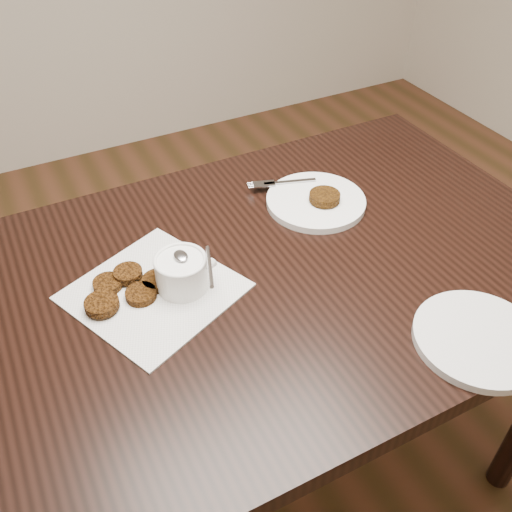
{
  "coord_description": "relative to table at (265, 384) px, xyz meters",
  "views": [
    {
      "loc": [
        -0.43,
        -0.66,
        1.48
      ],
      "look_at": [
        -0.07,
        0.04,
        0.8
      ],
      "focal_mm": 39.34,
      "sensor_mm": 36.0,
      "label": 1
    }
  ],
  "objects": [
    {
      "name": "napkin",
      "position": [
        -0.22,
        0.04,
        0.38
      ],
      "size": [
        0.36,
        0.36,
        0.0
      ],
      "primitive_type": "cube",
      "rotation": [
        0.0,
        0.0,
        0.41
      ],
      "color": "silver",
      "rests_on": "table"
    },
    {
      "name": "sauce_ramekin",
      "position": [
        -0.17,
        0.02,
        0.45
      ],
      "size": [
        0.15,
        0.15,
        0.13
      ],
      "primitive_type": null,
      "rotation": [
        0.0,
        0.0,
        -0.19
      ],
      "color": "white",
      "rests_on": "napkin"
    },
    {
      "name": "table",
      "position": [
        0.0,
        0.0,
        0.0
      ],
      "size": [
        1.28,
        0.82,
        0.75
      ],
      "primitive_type": "cube",
      "color": "black",
      "rests_on": "floor"
    },
    {
      "name": "plate_with_patty",
      "position": [
        0.2,
        0.14,
        0.39
      ],
      "size": [
        0.28,
        0.28,
        0.03
      ],
      "primitive_type": null,
      "rotation": [
        0.0,
        0.0,
        -0.31
      ],
      "color": "white",
      "rests_on": "table"
    },
    {
      "name": "floor",
      "position": [
        0.04,
        -0.06,
        -0.38
      ],
      "size": [
        4.0,
        4.0,
        0.0
      ],
      "primitive_type": "plane",
      "color": "brown",
      "rests_on": "ground"
    },
    {
      "name": "plate_empty",
      "position": [
        0.23,
        -0.33,
        0.38
      ],
      "size": [
        0.23,
        0.23,
        0.02
      ],
      "primitive_type": "cylinder",
      "rotation": [
        0.0,
        0.0,
        -0.05
      ],
      "color": "silver",
      "rests_on": "table"
    },
    {
      "name": "patty_cluster",
      "position": [
        -0.25,
        0.06,
        0.39
      ],
      "size": [
        0.27,
        0.27,
        0.02
      ],
      "primitive_type": null,
      "rotation": [
        0.0,
        0.0,
        0.42
      ],
      "color": "#5C300C",
      "rests_on": "napkin"
    }
  ]
}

